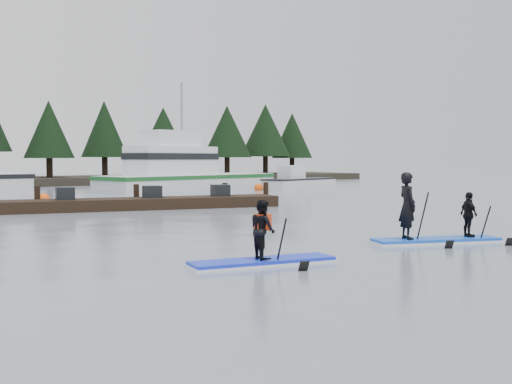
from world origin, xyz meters
TOP-DOWN VIEW (x-y plane):
  - ground at (0.00, 0.00)m, footprint 160.00×160.00m
  - fishing_boat_medium at (9.62, 28.21)m, footprint 13.48×6.52m
  - skiff at (16.69, 24.84)m, footprint 6.44×3.38m
  - floating_dock at (-0.64, 15.13)m, footprint 13.81×4.76m
  - buoy_b at (-1.87, 20.90)m, footprint 0.60×0.60m
  - buoy_c at (13.27, 24.90)m, footprint 0.57×0.57m
  - paddleboard_solo at (-3.53, 0.67)m, footprint 3.03×1.28m
  - paddleboard_duo at (1.82, 0.96)m, footprint 3.29×1.92m

SIDE VIEW (x-z plane):
  - ground at x=0.00m, z-range 0.00..0.00m
  - buoy_b at x=-1.87m, z-range -0.30..0.30m
  - buoy_c at x=13.27m, z-range -0.28..0.28m
  - floating_dock at x=-0.64m, z-range 0.00..0.46m
  - skiff at x=16.69m, z-range 0.00..0.72m
  - paddleboard_solo at x=-3.53m, z-range -0.46..1.32m
  - fishing_boat_medium at x=9.62m, z-range -3.42..4.52m
  - paddleboard_duo at x=1.82m, z-range -0.54..1.73m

